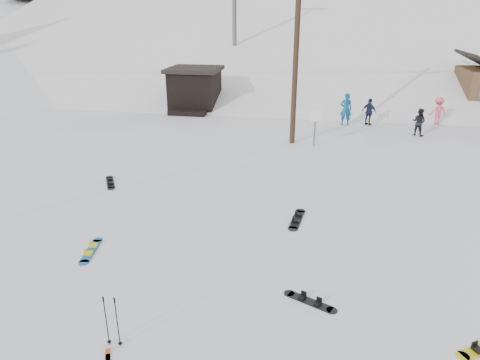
# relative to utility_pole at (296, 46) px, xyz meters

# --- Properties ---
(ground) EXTENTS (200.00, 200.00, 0.00)m
(ground) POSITION_rel_utility_pole_xyz_m (-2.00, -14.00, -4.68)
(ground) COLOR white
(ground) RESTS_ON ground
(ski_slope) EXTENTS (60.00, 85.24, 65.97)m
(ski_slope) POSITION_rel_utility_pole_xyz_m (-2.00, 41.00, -16.68)
(ski_slope) COLOR white
(ski_slope) RESTS_ON ground
(ridge_left) EXTENTS (47.54, 95.03, 58.38)m
(ridge_left) POSITION_rel_utility_pole_xyz_m (-38.00, 34.00, -15.68)
(ridge_left) COLOR white
(ridge_left) RESTS_ON ground
(treeline_left) EXTENTS (20.00, 64.00, 10.00)m
(treeline_left) POSITION_rel_utility_pole_xyz_m (-36.00, 26.00, -4.68)
(treeline_left) COLOR black
(treeline_left) RESTS_ON ground
(treeline_crest) EXTENTS (50.00, 6.00, 10.00)m
(treeline_crest) POSITION_rel_utility_pole_xyz_m (-2.00, 72.00, -4.68)
(treeline_crest) COLOR black
(treeline_crest) RESTS_ON ski_slope
(utility_pole) EXTENTS (2.00, 0.26, 9.00)m
(utility_pole) POSITION_rel_utility_pole_xyz_m (0.00, 0.00, 0.00)
(utility_pole) COLOR #3A2819
(utility_pole) RESTS_ON ground
(trail_sign) EXTENTS (0.50, 0.09, 1.85)m
(trail_sign) POSITION_rel_utility_pole_xyz_m (1.10, -0.42, -3.41)
(trail_sign) COLOR #595B60
(trail_sign) RESTS_ON ground
(lift_hut) EXTENTS (3.40, 4.10, 2.75)m
(lift_hut) POSITION_rel_utility_pole_xyz_m (-7.00, 6.94, -3.32)
(lift_hut) COLOR black
(lift_hut) RESTS_ON ground
(hero_snowboard) EXTENTS (0.48, 1.45, 0.10)m
(hero_snowboard) POSITION_rel_utility_pole_xyz_m (-4.80, -11.55, -4.65)
(hero_snowboard) COLOR #1A62AE
(hero_snowboard) RESTS_ON ground
(ski_poles) EXTENTS (0.31, 0.08, 1.14)m
(ski_poles) POSITION_rel_utility_pole_xyz_m (-2.57, -14.78, -4.10)
(ski_poles) COLOR black
(ski_poles) RESTS_ON ground
(board_scatter_b) EXTENTS (0.88, 1.35, 0.11)m
(board_scatter_b) POSITION_rel_utility_pole_xyz_m (-6.58, -6.73, -4.65)
(board_scatter_b) COLOR black
(board_scatter_b) RESTS_ON ground
(board_scatter_d) EXTENTS (1.23, 0.70, 0.09)m
(board_scatter_d) POSITION_rel_utility_pole_xyz_m (1.23, -12.74, -4.66)
(board_scatter_d) COLOR black
(board_scatter_d) RESTS_ON ground
(board_scatter_f) EXTENTS (0.48, 1.62, 0.11)m
(board_scatter_f) POSITION_rel_utility_pole_xyz_m (0.72, -8.62, -4.65)
(board_scatter_f) COLOR black
(board_scatter_f) RESTS_ON ground
(skier_teal) EXTENTS (0.68, 0.45, 1.84)m
(skier_teal) POSITION_rel_utility_pole_xyz_m (2.80, 4.21, -3.76)
(skier_teal) COLOR #0D5C85
(skier_teal) RESTS_ON ground
(skier_dark) EXTENTS (0.89, 0.85, 1.45)m
(skier_dark) POSITION_rel_utility_pole_xyz_m (6.52, 2.58, -3.95)
(skier_dark) COLOR black
(skier_dark) RESTS_ON ground
(skier_pink) EXTENTS (1.18, 0.93, 1.60)m
(skier_pink) POSITION_rel_utility_pole_xyz_m (8.08, 5.21, -3.88)
(skier_pink) COLOR #E75175
(skier_pink) RESTS_ON ground
(skier_navy) EXTENTS (0.96, 0.84, 1.55)m
(skier_navy) POSITION_rel_utility_pole_xyz_m (4.14, 4.40, -3.90)
(skier_navy) COLOR #171D3A
(skier_navy) RESTS_ON ground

